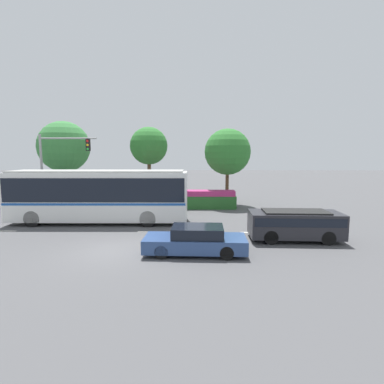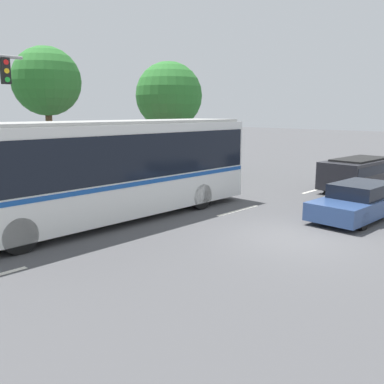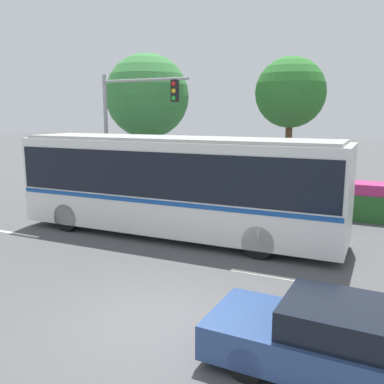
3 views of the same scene
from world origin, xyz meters
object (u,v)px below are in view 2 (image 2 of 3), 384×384
object	(u,v)px
sedan_foreground	(360,201)
city_bus	(112,165)
street_tree_centre	(47,82)
suv_left_lane	(359,172)
street_tree_right	(169,96)

from	to	relation	value
sedan_foreground	city_bus	bearing A→B (deg)	-42.07
city_bus	street_tree_centre	world-z (taller)	street_tree_centre
suv_left_lane	street_tree_right	world-z (taller)	street_tree_right
street_tree_centre	street_tree_right	world-z (taller)	street_tree_centre
city_bus	street_tree_right	size ratio (longest dim) A/B	1.72
suv_left_lane	city_bus	bearing A→B (deg)	-16.57
street_tree_right	street_tree_centre	bearing A→B (deg)	168.86
city_bus	suv_left_lane	bearing A→B (deg)	160.90
sedan_foreground	street_tree_centre	world-z (taller)	street_tree_centre
city_bus	suv_left_lane	xyz separation A→B (m)	(11.43, -3.84, -1.03)
city_bus	sedan_foreground	xyz separation A→B (m)	(6.27, -6.04, -1.35)
city_bus	street_tree_right	xyz separation A→B (m)	(9.00, 6.85, 2.70)
suv_left_lane	street_tree_centre	bearing A→B (deg)	-50.02
sedan_foreground	suv_left_lane	size ratio (longest dim) A/B	0.98
street_tree_right	suv_left_lane	bearing A→B (deg)	-77.22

